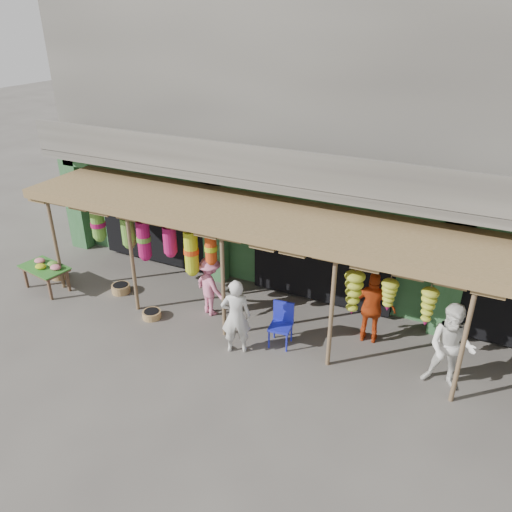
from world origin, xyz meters
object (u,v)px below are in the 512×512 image
at_px(person_front, 236,317).
at_px(blue_chair, 282,322).
at_px(person_right, 451,348).
at_px(flower_table, 45,268).
at_px(person_vendor, 372,308).
at_px(person_shopper, 210,286).

bearing_deg(person_front, blue_chair, -162.72).
relative_size(person_front, person_right, 0.94).
bearing_deg(person_right, flower_table, -173.22).
distance_m(blue_chair, person_right, 3.52).
relative_size(blue_chair, person_vendor, 0.58).
height_order(blue_chair, person_right, person_right).
height_order(flower_table, blue_chair, blue_chair).
xyz_separation_m(flower_table, blue_chair, (6.58, 0.53, -0.08)).
bearing_deg(person_shopper, person_front, 162.39).
bearing_deg(person_shopper, flower_table, 33.50).
bearing_deg(blue_chair, person_shopper, 162.86).
xyz_separation_m(person_right, person_vendor, (-1.74, 0.86, -0.07)).
distance_m(person_right, person_vendor, 1.94).
height_order(person_vendor, person_shopper, person_vendor).
relative_size(flower_table, person_vendor, 0.83).
distance_m(flower_table, person_right, 10.11).
height_order(flower_table, person_shopper, person_shopper).
distance_m(flower_table, person_vendor, 8.48).
height_order(blue_chair, person_vendor, person_vendor).
bearing_deg(person_vendor, flower_table, 2.64).
xyz_separation_m(person_front, person_vendor, (2.54, 1.65, -0.02)).
distance_m(person_front, person_shopper, 1.66).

